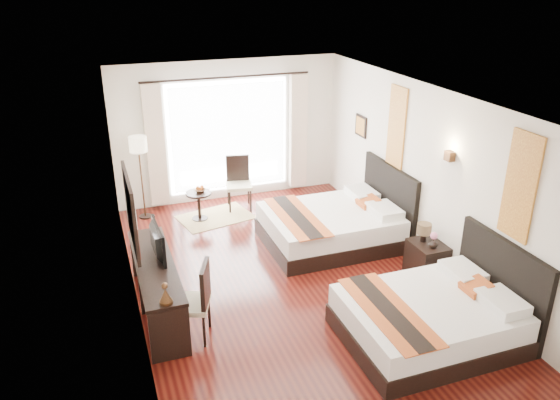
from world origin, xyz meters
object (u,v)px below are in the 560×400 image
object	(u,v)px
nightstand	(427,260)
fruit_bowl	(200,191)
side_table	(199,206)
bed_near	(434,316)
desk_chair	(192,315)
floor_lamp	(139,150)
bed_far	(335,224)
table_lamp	(424,230)
window_chair	(239,193)
television	(153,242)
vase	(433,246)
console_desk	(157,287)

from	to	relation	value
nightstand	fruit_bowl	distance (m)	4.28
side_table	fruit_bowl	distance (m)	0.30
bed_near	desk_chair	distance (m)	3.07
floor_lamp	fruit_bowl	xyz separation A→B (m)	(0.99, -0.44, -0.77)
bed_far	table_lamp	bearing A→B (deg)	-60.34
desk_chair	fruit_bowl	world-z (taller)	desk_chair
bed_far	window_chair	size ratio (longest dim) A/B	2.18
side_table	floor_lamp	bearing A→B (deg)	155.12
television	side_table	size ratio (longest dim) A/B	1.45
television	desk_chair	distance (m)	1.16
bed_near	table_lamp	bearing A→B (deg)	62.64
nightstand	table_lamp	distance (m)	0.47
television	fruit_bowl	size ratio (longest dim) A/B	3.97
vase	bed_near	bearing A→B (deg)	-122.15
television	floor_lamp	bearing A→B (deg)	-5.55
fruit_bowl	window_chair	distance (m)	0.90
television	floor_lamp	distance (m)	3.06
console_desk	desk_chair	world-z (taller)	desk_chair
bed_near	floor_lamp	bearing A→B (deg)	121.19
fruit_bowl	desk_chair	bearing A→B (deg)	-103.80
bed_near	desk_chair	xyz separation A→B (m)	(-2.89, 1.05, 0.01)
table_lamp	console_desk	world-z (taller)	table_lamp
bed_far	side_table	size ratio (longest dim) A/B	4.12
bed_far	table_lamp	xyz separation A→B (m)	(0.80, -1.41, 0.40)
console_desk	side_table	size ratio (longest dim) A/B	4.02
bed_far	floor_lamp	size ratio (longest dim) A/B	1.42
bed_near	floor_lamp	world-z (taller)	floor_lamp
nightstand	table_lamp	xyz separation A→B (m)	(-0.03, 0.11, 0.46)
vase	side_table	size ratio (longest dim) A/B	0.27
window_chair	side_table	bearing A→B (deg)	-61.91
console_desk	nightstand	bearing A→B (deg)	-6.06
nightstand	vase	distance (m)	0.33
nightstand	console_desk	distance (m)	4.03
desk_chair	window_chair	bearing A→B (deg)	-92.68
bed_near	table_lamp	xyz separation A→B (m)	(0.75, 1.45, 0.42)
table_lamp	desk_chair	distance (m)	3.68
television	vase	bearing A→B (deg)	-102.77
window_chair	desk_chair	bearing A→B (deg)	-13.56
bed_far	console_desk	bearing A→B (deg)	-161.08
table_lamp	vase	xyz separation A→B (m)	(0.01, -0.24, -0.16)
bed_near	fruit_bowl	world-z (taller)	bed_near
console_desk	television	size ratio (longest dim) A/B	2.78
bed_near	side_table	world-z (taller)	bed_near
console_desk	floor_lamp	distance (m)	3.37
bed_far	vase	size ratio (longest dim) A/B	15.49
bed_far	fruit_bowl	size ratio (longest dim) A/B	11.31
bed_far	side_table	bearing A→B (deg)	139.99
vase	fruit_bowl	bearing A→B (deg)	129.86
nightstand	fruit_bowl	size ratio (longest dim) A/B	2.87
table_lamp	vase	size ratio (longest dim) A/B	2.35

